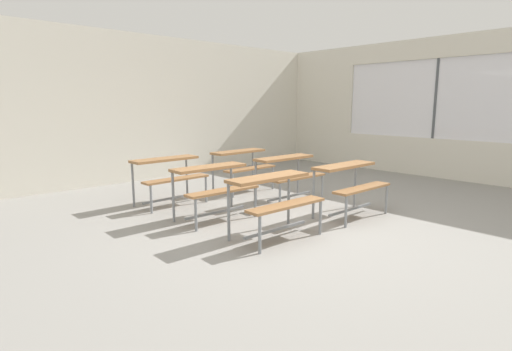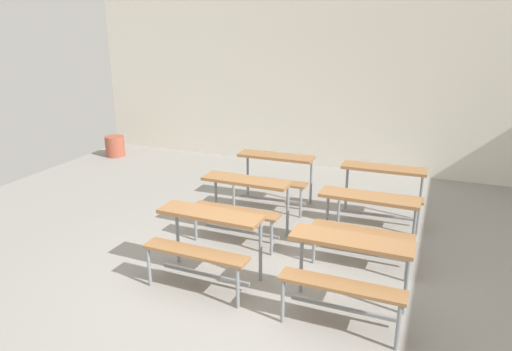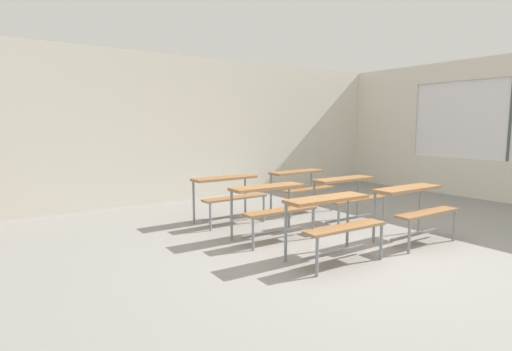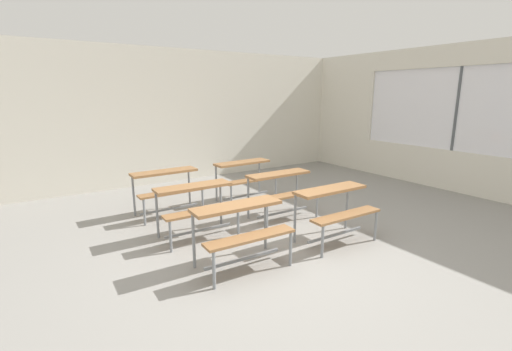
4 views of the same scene
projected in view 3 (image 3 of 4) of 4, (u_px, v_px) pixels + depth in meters
name	position (u px, v px, depth m)	size (l,w,h in m)	color
ground	(357.00, 254.00, 5.03)	(10.00, 9.00, 0.05)	gray
wall_back	(197.00, 129.00, 8.53)	(10.00, 0.12, 3.00)	silver
desk_bench_r0c0	(333.00, 213.00, 4.67)	(1.12, 0.62, 0.74)	olive
desk_bench_r0c1	(414.00, 201.00, 5.42)	(1.11, 0.60, 0.74)	olive
desk_bench_r1c0	(272.00, 199.00, 5.54)	(1.11, 0.61, 0.74)	olive
desk_bench_r1c1	(348.00, 190.00, 6.36)	(1.11, 0.61, 0.74)	olive
desk_bench_r2c0	(228.00, 188.00, 6.49)	(1.11, 0.61, 0.74)	olive
desk_bench_r2c1	(301.00, 181.00, 7.33)	(1.11, 0.62, 0.74)	olive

